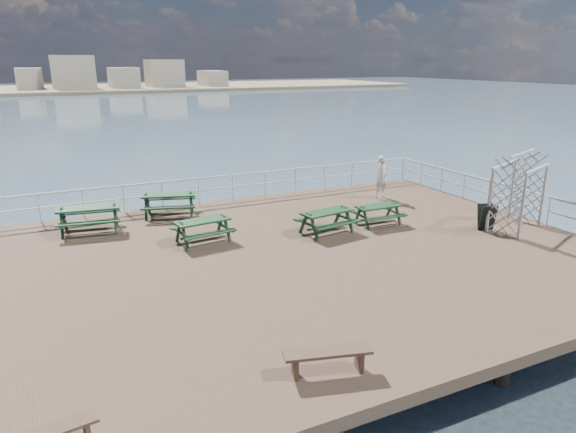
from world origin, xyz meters
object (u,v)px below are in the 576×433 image
Objects in this scene: picnic_table_e at (378,211)px; person at (382,177)px; trellis_arbor at (517,195)px; picnic_table_a at (89,214)px; picnic_table_b at (169,200)px; picnic_table_c at (327,217)px; picnic_table_d at (203,226)px; flat_bench_near at (328,356)px.

person reaches higher than picnic_table_e.
trellis_arbor is at bearing -80.36° from person.
picnic_table_a is at bearing 167.96° from person.
picnic_table_b reaches higher than picnic_table_c.
person is at bearing 6.98° from picnic_table_d.
picnic_table_b reaches higher than picnic_table_e.
flat_bench_near is (3.19, -10.81, -0.27)m from picnic_table_a.
picnic_table_c reaches higher than picnic_table_e.
flat_bench_near is 0.64× the size of trellis_arbor.
picnic_table_c is at bearing -18.02° from picnic_table_a.
picnic_table_c is at bearing -178.07° from picnic_table_e.
picnic_table_e is 3.75m from person.
picnic_table_b reaches higher than picnic_table_d.
picnic_table_d is 10.79m from trellis_arbor.
picnic_table_a is at bearing 159.93° from picnic_table_e.
person is (-1.81, 5.38, -0.28)m from trellis_arbor.
picnic_table_c is (4.35, -4.35, -0.05)m from picnic_table_b.
trellis_arbor is at bearing -29.70° from picnic_table_c.
picnic_table_c is 1.10× the size of person.
picnic_table_a reaches higher than picnic_table_c.
picnic_table_a reaches higher than picnic_table_e.
picnic_table_b is at bearing 162.35° from person.
picnic_table_b is 7.79m from picnic_table_e.
trellis_arbor is at bearing -24.72° from picnic_table_d.
picnic_table_b is 3.45m from picnic_table_d.
flat_bench_near is at bearing -138.64° from person.
flat_bench_near is at bearing -129.76° from picnic_table_e.
trellis_arbor reaches higher than picnic_table_e.
person reaches higher than picnic_table_d.
picnic_table_b is at bearing 126.27° from picnic_table_c.
picnic_table_b is 6.16m from picnic_table_c.
flat_bench_near is at bearing -128.30° from picnic_table_c.
picnic_table_e is 0.96× the size of flat_bench_near.
trellis_arbor reaches higher than flat_bench_near.
picnic_table_c is 0.75× the size of trellis_arbor.
picnic_table_b is 1.29× the size of person.
trellis_arbor reaches higher than picnic_table_d.
picnic_table_b reaches higher than flat_bench_near.
person is at bearing 87.58° from trellis_arbor.
flat_bench_near is 11.35m from trellis_arbor.
picnic_table_d is at bearing 141.24° from trellis_arbor.
picnic_table_b is at bearing 106.37° from flat_bench_near.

